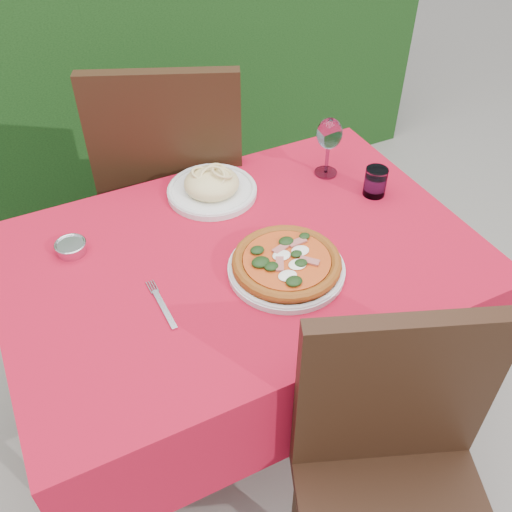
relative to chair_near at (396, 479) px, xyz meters
name	(u,v)px	position (x,y,z in m)	size (l,w,h in m)	color
ground	(245,408)	(-0.07, 0.64, -0.55)	(60.00, 60.00, 0.00)	slate
hedge	(86,8)	(-0.07, 2.19, 0.36)	(3.20, 0.55, 1.78)	black
dining_table	(242,292)	(-0.07, 0.64, 0.04)	(1.26, 0.86, 0.75)	#422A15
chair_near	(396,479)	(0.00, 0.00, 0.00)	(0.57, 0.57, 0.97)	black
chair_far	(174,179)	(-0.06, 1.24, 0.06)	(0.63, 0.63, 1.07)	black
pizza_plate	(287,264)	(0.00, 0.52, 0.22)	(0.31, 0.31, 0.06)	silver
pasta_plate	(212,186)	(-0.04, 0.92, 0.22)	(0.27, 0.27, 0.08)	silver
water_glass	(375,183)	(0.40, 0.70, 0.23)	(0.07, 0.07, 0.09)	silver
wine_glass	(329,136)	(0.33, 0.86, 0.33)	(0.08, 0.08, 0.19)	silver
fork	(164,309)	(-0.33, 0.53, 0.20)	(0.02, 0.19, 0.01)	silver
steel_ramekin	(71,248)	(-0.48, 0.84, 0.21)	(0.08, 0.08, 0.03)	silver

